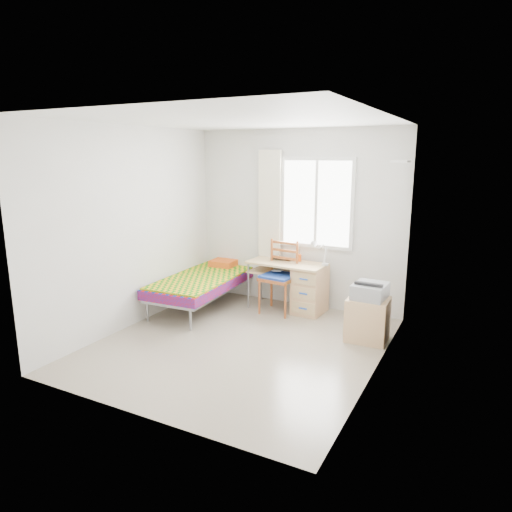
{
  "coord_description": "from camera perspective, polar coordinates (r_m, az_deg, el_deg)",
  "views": [
    {
      "loc": [
        2.52,
        -4.47,
        2.23
      ],
      "look_at": [
        -0.07,
        0.55,
        0.97
      ],
      "focal_mm": 32.0,
      "sensor_mm": 36.0,
      "label": 1
    }
  ],
  "objects": [
    {
      "name": "laptop",
      "position": [
        6.75,
        3.09,
        -0.43
      ],
      "size": [
        0.34,
        0.23,
        0.03
      ],
      "primitive_type": "imported",
      "rotation": [
        0.0,
        0.0,
        0.07
      ],
      "color": "black",
      "rests_on": "desk"
    },
    {
      "name": "wall_left",
      "position": [
        6.15,
        -15.23,
        3.41
      ],
      "size": [
        0.0,
        3.5,
        3.5
      ],
      "primitive_type": "plane",
      "rotation": [
        1.57,
        0.0,
        1.57
      ],
      "color": "silver",
      "rests_on": "ground"
    },
    {
      "name": "bed",
      "position": [
        6.85,
        -6.26,
        -3.0
      ],
      "size": [
        0.98,
        1.96,
        0.83
      ],
      "rotation": [
        0.0,
        0.0,
        0.05
      ],
      "color": "gray",
      "rests_on": "floor"
    },
    {
      "name": "window",
      "position": [
        6.62,
        7.57,
        6.55
      ],
      "size": [
        1.1,
        0.04,
        1.3
      ],
      "color": "white",
      "rests_on": "wall_back"
    },
    {
      "name": "desk",
      "position": [
        6.59,
        6.18,
        -3.78
      ],
      "size": [
        1.15,
        0.58,
        0.7
      ],
      "rotation": [
        0.0,
        0.0,
        -0.06
      ],
      "color": "tan",
      "rests_on": "floor"
    },
    {
      "name": "pen_cup",
      "position": [
        6.7,
        5.34,
        -0.22
      ],
      "size": [
        0.1,
        0.1,
        0.1
      ],
      "primitive_type": "cylinder",
      "rotation": [
        0.0,
        0.0,
        0.27
      ],
      "color": "#F55C1B",
      "rests_on": "desk"
    },
    {
      "name": "chair",
      "position": [
        6.54,
        3.05,
        -2.07
      ],
      "size": [
        0.49,
        0.49,
        1.04
      ],
      "rotation": [
        0.0,
        0.0,
        -0.11
      ],
      "color": "brown",
      "rests_on": "floor"
    },
    {
      "name": "wall_back",
      "position": [
        6.78,
        5.19,
        4.62
      ],
      "size": [
        3.2,
        0.0,
        3.2
      ],
      "primitive_type": "plane",
      "rotation": [
        1.57,
        0.0,
        0.0
      ],
      "color": "silver",
      "rests_on": "ground"
    },
    {
      "name": "floor",
      "position": [
        5.6,
        -1.99,
        -10.94
      ],
      "size": [
        3.5,
        3.5,
        0.0
      ],
      "primitive_type": "plane",
      "color": "#BCAD93",
      "rests_on": "ground"
    },
    {
      "name": "printer",
      "position": [
        5.7,
        14.08,
        -4.19
      ],
      "size": [
        0.4,
        0.45,
        0.19
      ],
      "rotation": [
        0.0,
        0.0,
        -0.05
      ],
      "color": "#A3A4AB",
      "rests_on": "cabinet"
    },
    {
      "name": "ceiling",
      "position": [
        5.15,
        -2.22,
        16.66
      ],
      "size": [
        3.5,
        3.5,
        0.0
      ],
      "primitive_type": "plane",
      "rotation": [
        3.14,
        0.0,
        0.0
      ],
      "color": "white",
      "rests_on": "wall_back"
    },
    {
      "name": "floating_shelf",
      "position": [
        5.96,
        17.66,
        11.21
      ],
      "size": [
        0.2,
        0.32,
        0.03
      ],
      "primitive_type": "cube",
      "color": "white",
      "rests_on": "wall_right"
    },
    {
      "name": "task_lamp",
      "position": [
        6.36,
        7.83,
        0.71
      ],
      "size": [
        0.22,
        0.31,
        0.38
      ],
      "rotation": [
        0.0,
        0.0,
        0.29
      ],
      "color": "white",
      "rests_on": "desk"
    },
    {
      "name": "book",
      "position": [
        6.69,
        2.25,
        -1.65
      ],
      "size": [
        0.16,
        0.21,
        0.01
      ],
      "primitive_type": "imported",
      "rotation": [
        0.0,
        0.0,
        0.07
      ],
      "color": "gray",
      "rests_on": "desk"
    },
    {
      "name": "wall_right",
      "position": [
        4.66,
        15.32,
        0.58
      ],
      "size": [
        0.0,
        3.5,
        3.5
      ],
      "primitive_type": "plane",
      "rotation": [
        1.57,
        0.0,
        -1.57
      ],
      "color": "silver",
      "rests_on": "ground"
    },
    {
      "name": "curtain",
      "position": [
        6.86,
        1.72,
        6.02
      ],
      "size": [
        0.35,
        0.05,
        1.7
      ],
      "primitive_type": "cube",
      "color": "#F1E2C7",
      "rests_on": "wall_back"
    },
    {
      "name": "cabinet",
      "position": [
        5.79,
        13.75,
        -7.68
      ],
      "size": [
        0.51,
        0.45,
        0.53
      ],
      "rotation": [
        0.0,
        0.0,
        0.03
      ],
      "color": "tan",
      "rests_on": "floor"
    }
  ]
}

